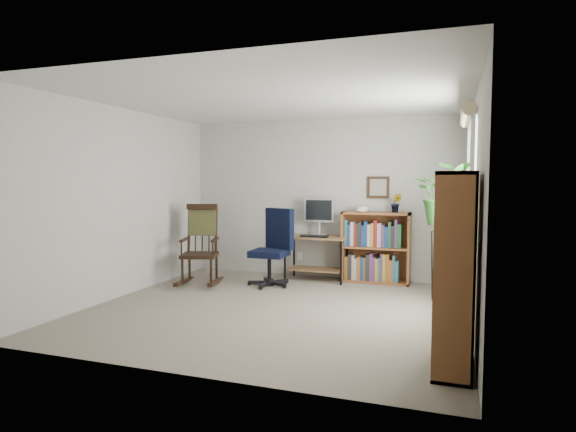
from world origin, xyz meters
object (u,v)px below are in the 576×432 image
at_px(desk, 316,258).
at_px(rocking_chair, 199,244).
at_px(office_chair, 269,247).
at_px(low_bookshelf, 376,247).
at_px(tall_bookshelf, 454,272).

relative_size(desk, rocking_chair, 0.79).
distance_m(office_chair, low_bookshelf, 1.55).
bearing_deg(low_bookshelf, desk, -172.03).
bearing_deg(office_chair, desk, 68.74).
bearing_deg(tall_bookshelf, low_bookshelf, 109.31).
bearing_deg(desk, tall_bookshelf, -56.64).
relative_size(low_bookshelf, tall_bookshelf, 0.66).
xyz_separation_m(low_bookshelf, tall_bookshelf, (1.06, -3.04, 0.26)).
xyz_separation_m(desk, rocking_chair, (-1.50, -0.82, 0.25)).
height_order(desk, office_chair, office_chair).
bearing_deg(low_bookshelf, office_chair, -153.22).
distance_m(office_chair, tall_bookshelf, 3.39).
xyz_separation_m(office_chair, rocking_chair, (-0.97, -0.24, 0.03)).
xyz_separation_m(desk, tall_bookshelf, (1.92, -2.92, 0.45)).
relative_size(office_chair, tall_bookshelf, 0.71).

